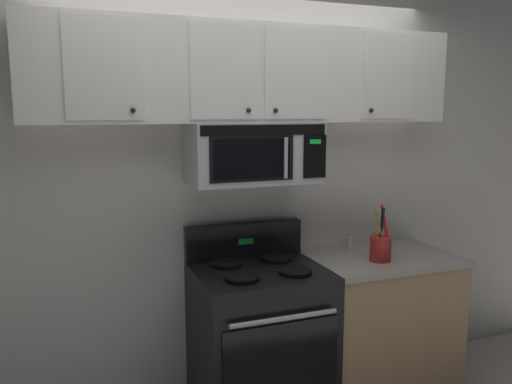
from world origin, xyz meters
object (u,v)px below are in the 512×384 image
at_px(stove_range, 260,339).
at_px(over_range_microwave, 253,153).
at_px(utensil_crock_red, 381,246).
at_px(salt_shaker, 350,240).

xyz_separation_m(stove_range, over_range_microwave, (-0.00, 0.12, 1.11)).
distance_m(stove_range, over_range_microwave, 1.11).
height_order(stove_range, utensil_crock_red, utensil_crock_red).
distance_m(over_range_microwave, salt_shaker, 0.97).
relative_size(stove_range, utensil_crock_red, 3.21).
xyz_separation_m(over_range_microwave, salt_shaker, (0.74, 0.11, -0.62)).
xyz_separation_m(utensil_crock_red, salt_shaker, (-0.02, 0.32, -0.04)).
bearing_deg(salt_shaker, over_range_microwave, -171.63).
relative_size(over_range_microwave, salt_shaker, 6.86).
bearing_deg(over_range_microwave, stove_range, -89.86).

